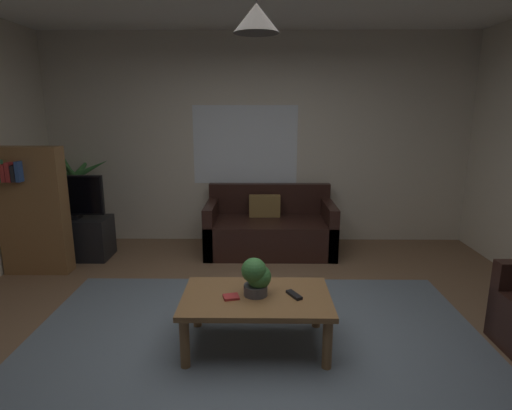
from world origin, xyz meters
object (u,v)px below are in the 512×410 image
Objects in this scene: couch_under_window at (270,230)px; tv at (68,197)px; potted_palm_corner at (77,205)px; pendant_lamp at (256,18)px; tv_stand at (73,238)px; potted_plant_on_table at (256,276)px; bookshelf_corner at (33,210)px; coffee_table at (256,303)px; remote_on_table_0 at (294,295)px; book_on_table_0 at (231,297)px.

tv reaches higher than couch_under_window.
potted_palm_corner is at bearing 174.02° from couch_under_window.
couch_under_window is 3.30× the size of pendant_lamp.
tv_stand is 0.62m from potted_palm_corner.
couch_under_window is 2.58m from potted_palm_corner.
bookshelf_corner is (-2.45, 1.45, 0.15)m from potted_plant_on_table.
potted_palm_corner reaches higher than couch_under_window.
couch_under_window is 1.28× the size of potted_palm_corner.
bookshelf_corner reaches higher than coffee_table.
potted_palm_corner is at bearing 134.38° from coffee_table.
tv reaches higher than tv_stand.
bookshelf_corner is at bearing 149.28° from potted_plant_on_table.
bookshelf_corner is (-0.19, -0.47, 0.47)m from tv_stand.
tv_stand is (-2.55, 1.94, -0.18)m from remote_on_table_0.
book_on_table_0 is at bearing -166.43° from pendant_lamp.
pendant_lamp is at bearing -93.84° from couch_under_window.
pendant_lamp is (2.26, -1.93, 2.11)m from tv_stand.
book_on_table_0 is 0.13× the size of tv.
tv is at bearing 139.87° from pendant_lamp.
potted_palm_corner is at bearing 104.91° from tv.
tv_stand is 1.86× the size of pendant_lamp.
potted_plant_on_table is at bearing -40.34° from tv_stand.
couch_under_window is 2.48m from tv.
bookshelf_corner reaches higher than tv_stand.
remote_on_table_0 is 0.19× the size of tv.
potted_palm_corner is (-0.15, 0.56, -0.23)m from tv.
couch_under_window is at bearing -5.98° from potted_palm_corner.
bookshelf_corner is (-0.04, -1.00, 0.18)m from potted_palm_corner.
remote_on_table_0 is at bearing 4.54° from book_on_table_0.
couch_under_window is 2.20m from coffee_table.
tv reaches higher than remote_on_table_0.
potted_plant_on_table is at bearing -30.72° from bookshelf_corner.
tv is at bearing 139.98° from potted_plant_on_table.
potted_plant_on_table is at bearing -45.54° from potted_palm_corner.
couch_under_window is 2.21m from potted_plant_on_table.
coffee_table is at bearing -40.13° from tv.
potted_plant_on_table is (-0.29, 0.02, 0.14)m from remote_on_table_0.
tv is at bearing -173.18° from couch_under_window.
potted_palm_corner is 3.90m from pendant_lamp.
potted_palm_corner is at bearing 134.46° from potted_plant_on_table.
couch_under_window is at bearing 86.10° from potted_plant_on_table.
remote_on_table_0 is at bearing -1.56° from coffee_table.
potted_plant_on_table reaches higher than remote_on_table_0.
coffee_table is 9.86× the size of book_on_table_0.
remote_on_table_0 reaches higher than coffee_table.
bookshelf_corner is at bearing -112.60° from tv.
tv is at bearing 139.87° from coffee_table.
book_on_table_0 is at bearing -48.44° from potted_palm_corner.
bookshelf_corner reaches higher than couch_under_window.
potted_palm_corner is (-2.22, 2.51, 0.11)m from book_on_table_0.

